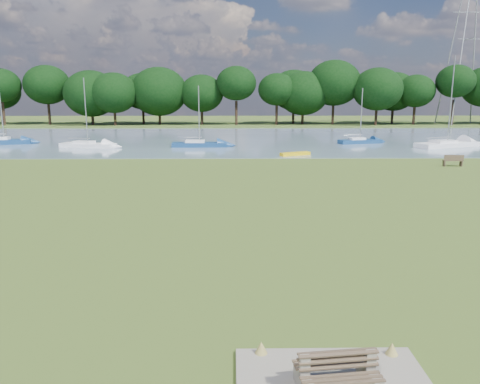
{
  "coord_description": "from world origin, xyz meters",
  "views": [
    {
      "loc": [
        -2.16,
        -22.71,
        6.18
      ],
      "look_at": [
        -1.84,
        -2.0,
        1.79
      ],
      "focal_mm": 35.0,
      "sensor_mm": 36.0,
      "label": 1
    }
  ],
  "objects_px": {
    "pylon": "(472,11)",
    "sailboat_2": "(87,144)",
    "bench_pair": "(337,373)",
    "riverbank_bench": "(453,161)",
    "sailboat_5": "(447,143)",
    "sailboat_4": "(199,143)",
    "sailboat_0": "(360,140)",
    "sailboat_1": "(4,140)",
    "kayak": "(295,154)"
  },
  "relations": [
    {
      "from": "riverbank_bench",
      "to": "sailboat_0",
      "type": "xyz_separation_m",
      "value": [
        -3.16,
        18.49,
        -0.02
      ]
    },
    {
      "from": "pylon",
      "to": "kayak",
      "type": "bearing_deg",
      "value": -130.31
    },
    {
      "from": "bench_pair",
      "to": "pylon",
      "type": "height_order",
      "value": "pylon"
    },
    {
      "from": "sailboat_0",
      "to": "sailboat_1",
      "type": "height_order",
      "value": "sailboat_1"
    },
    {
      "from": "riverbank_bench",
      "to": "sailboat_5",
      "type": "distance_m",
      "value": 15.75
    },
    {
      "from": "sailboat_0",
      "to": "riverbank_bench",
      "type": "bearing_deg",
      "value": -95.32
    },
    {
      "from": "sailboat_1",
      "to": "sailboat_5",
      "type": "height_order",
      "value": "sailboat_5"
    },
    {
      "from": "bench_pair",
      "to": "sailboat_0",
      "type": "distance_m",
      "value": 51.22
    },
    {
      "from": "riverbank_bench",
      "to": "sailboat_1",
      "type": "relative_size",
      "value": 0.2
    },
    {
      "from": "sailboat_0",
      "to": "pylon",
      "type": "bearing_deg",
      "value": 34.58
    },
    {
      "from": "sailboat_5",
      "to": "sailboat_4",
      "type": "bearing_deg",
      "value": 155.67
    },
    {
      "from": "riverbank_bench",
      "to": "pylon",
      "type": "distance_m",
      "value": 62.87
    },
    {
      "from": "bench_pair",
      "to": "pylon",
      "type": "relative_size",
      "value": 0.05
    },
    {
      "from": "sailboat_0",
      "to": "sailboat_1",
      "type": "xyz_separation_m",
      "value": [
        -44.0,
        -0.15,
        0.09
      ]
    },
    {
      "from": "sailboat_1",
      "to": "sailboat_2",
      "type": "distance_m",
      "value": 11.89
    },
    {
      "from": "pylon",
      "to": "sailboat_2",
      "type": "xyz_separation_m",
      "value": [
        -62.16,
        -38.39,
        -20.95
      ]
    },
    {
      "from": "riverbank_bench",
      "to": "sailboat_4",
      "type": "height_order",
      "value": "sailboat_4"
    },
    {
      "from": "sailboat_0",
      "to": "sailboat_4",
      "type": "relative_size",
      "value": 0.97
    },
    {
      "from": "bench_pair",
      "to": "riverbank_bench",
      "type": "xyz_separation_m",
      "value": [
        16.81,
        30.88,
        0.04
      ]
    },
    {
      "from": "kayak",
      "to": "pylon",
      "type": "distance_m",
      "value": 63.95
    },
    {
      "from": "riverbank_bench",
      "to": "sailboat_4",
      "type": "xyz_separation_m",
      "value": [
        -22.94,
        15.03,
        -0.01
      ]
    },
    {
      "from": "pylon",
      "to": "sailboat_5",
      "type": "bearing_deg",
      "value": -117.8
    },
    {
      "from": "sailboat_1",
      "to": "sailboat_2",
      "type": "xyz_separation_m",
      "value": [
        11.34,
        -3.6,
        -0.1
      ]
    },
    {
      "from": "riverbank_bench",
      "to": "sailboat_1",
      "type": "bearing_deg",
      "value": 163.51
    },
    {
      "from": "kayak",
      "to": "sailboat_0",
      "type": "relative_size",
      "value": 0.47
    },
    {
      "from": "pylon",
      "to": "sailboat_5",
      "type": "height_order",
      "value": "pylon"
    },
    {
      "from": "sailboat_5",
      "to": "bench_pair",
      "type": "bearing_deg",
      "value": -140.06
    },
    {
      "from": "riverbank_bench",
      "to": "kayak",
      "type": "distance_m",
      "value": 14.55
    },
    {
      "from": "sailboat_0",
      "to": "sailboat_1",
      "type": "relative_size",
      "value": 0.79
    },
    {
      "from": "sailboat_4",
      "to": "sailboat_5",
      "type": "bearing_deg",
      "value": -1.52
    },
    {
      "from": "sailboat_2",
      "to": "sailboat_5",
      "type": "distance_m",
      "value": 41.84
    },
    {
      "from": "sailboat_2",
      "to": "sailboat_4",
      "type": "height_order",
      "value": "sailboat_2"
    },
    {
      "from": "sailboat_1",
      "to": "sailboat_2",
      "type": "relative_size",
      "value": 1.08
    },
    {
      "from": "pylon",
      "to": "sailboat_0",
      "type": "xyz_separation_m",
      "value": [
        -29.5,
        -34.63,
        -20.94
      ]
    },
    {
      "from": "bench_pair",
      "to": "sailboat_5",
      "type": "xyz_separation_m",
      "value": [
        22.82,
        45.44,
        0.06
      ]
    },
    {
      "from": "riverbank_bench",
      "to": "kayak",
      "type": "height_order",
      "value": "riverbank_bench"
    },
    {
      "from": "sailboat_1",
      "to": "sailboat_5",
      "type": "relative_size",
      "value": 0.83
    },
    {
      "from": "sailboat_1",
      "to": "kayak",
      "type": "bearing_deg",
      "value": -28.18
    },
    {
      "from": "riverbank_bench",
      "to": "sailboat_1",
      "type": "height_order",
      "value": "sailboat_1"
    },
    {
      "from": "kayak",
      "to": "sailboat_2",
      "type": "height_order",
      "value": "sailboat_2"
    },
    {
      "from": "riverbank_bench",
      "to": "sailboat_2",
      "type": "height_order",
      "value": "sailboat_2"
    },
    {
      "from": "sailboat_2",
      "to": "sailboat_5",
      "type": "bearing_deg",
      "value": 13.99
    },
    {
      "from": "pylon",
      "to": "sailboat_1",
      "type": "xyz_separation_m",
      "value": [
        -73.5,
        -34.78,
        -20.85
      ]
    },
    {
      "from": "pylon",
      "to": "sailboat_2",
      "type": "bearing_deg",
      "value": -148.31
    },
    {
      "from": "bench_pair",
      "to": "riverbank_bench",
      "type": "relative_size",
      "value": 1.07
    },
    {
      "from": "riverbank_bench",
      "to": "sailboat_2",
      "type": "bearing_deg",
      "value": 162.4
    },
    {
      "from": "bench_pair",
      "to": "pylon",
      "type": "distance_m",
      "value": 96.73
    },
    {
      "from": "riverbank_bench",
      "to": "sailboat_1",
      "type": "xyz_separation_m",
      "value": [
        -47.16,
        18.34,
        0.06
      ]
    },
    {
      "from": "kayak",
      "to": "sailboat_0",
      "type": "xyz_separation_m",
      "value": [
        9.53,
        11.37,
        0.28
      ]
    },
    {
      "from": "sailboat_0",
      "to": "kayak",
      "type": "bearing_deg",
      "value": -144.98
    }
  ]
}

